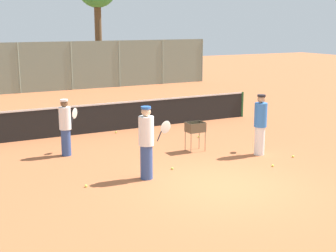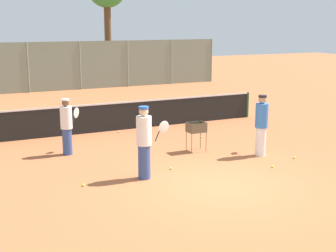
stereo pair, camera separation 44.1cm
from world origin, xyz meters
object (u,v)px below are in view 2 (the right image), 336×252
player_white_outfit (67,126)px  parked_car (8,76)px  player_yellow_shirt (144,142)px  ball_cart (196,130)px  tennis_net (123,115)px  player_red_cap (261,125)px

player_white_outfit → parked_car: player_white_outfit is taller
player_yellow_shirt → player_white_outfit: bearing=110.0°
ball_cart → parked_car: 18.74m
tennis_net → ball_cart: size_ratio=12.34×
player_red_cap → player_yellow_shirt: bearing=132.7°
ball_cart → player_yellow_shirt: bearing=-145.0°
tennis_net → parked_car: bearing=99.0°
tennis_net → player_red_cap: 5.70m
player_red_cap → parked_car: (-4.86, 19.70, -0.30)m
player_red_cap → ball_cart: player_red_cap is taller
tennis_net → ball_cart: 3.96m
player_red_cap → parked_car: size_ratio=0.44×
player_white_outfit → player_yellow_shirt: bearing=-109.0°
player_red_cap → player_white_outfit: bearing=99.4°
player_white_outfit → ball_cart: bearing=-61.2°
tennis_net → player_white_outfit: player_white_outfit is taller
parked_car → tennis_net: bearing=-81.0°
player_white_outfit → player_red_cap: bearing=-67.5°
tennis_net → player_white_outfit: bearing=-137.6°
player_yellow_shirt → parked_car: bearing=90.6°
tennis_net → player_yellow_shirt: player_yellow_shirt is taller
player_yellow_shirt → ball_cart: bearing=33.1°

